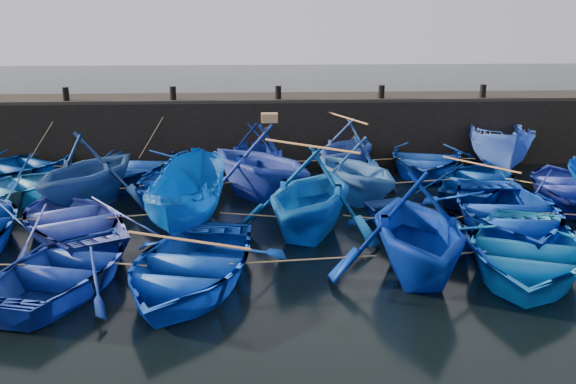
{
  "coord_description": "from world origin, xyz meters",
  "views": [
    {
      "loc": [
        -1.07,
        -15.03,
        5.83
      ],
      "look_at": [
        0.0,
        3.2,
        0.7
      ],
      "focal_mm": 40.0,
      "sensor_mm": 36.0,
      "label": 1
    }
  ],
  "objects": [
    {
      "name": "boat_14",
      "position": [
        -5.85,
        1.45,
        0.53
      ],
      "size": [
        5.69,
        6.23,
        1.06
      ],
      "primitive_type": "imported",
      "rotation": [
        0.0,
        0.0,
        3.66
      ],
      "color": "blue",
      "rests_on": "ground"
    },
    {
      "name": "loose_oars",
      "position": [
        1.71,
        3.06,
        1.69
      ],
      "size": [
        11.13,
        12.0,
        1.49
      ],
      "color": "#99724C",
      "rests_on": "ground"
    },
    {
      "name": "mooring_ropes",
      "position": [
        -0.06,
        4.96,
        0.88
      ],
      "size": [
        17.56,
        11.52,
        2.1
      ],
      "color": "tan",
      "rests_on": "ground"
    },
    {
      "name": "boat_11",
      "position": [
        6.4,
        4.96,
        0.5
      ],
      "size": [
        5.47,
        5.95,
        1.01
      ],
      "primitive_type": "imported",
      "rotation": [
        0.0,
        0.0,
        2.6
      ],
      "color": "navy",
      "rests_on": "ground"
    },
    {
      "name": "boat_17",
      "position": [
        3.4,
        0.89,
        0.43
      ],
      "size": [
        4.24,
        4.95,
        0.87
      ],
      "primitive_type": "imported",
      "rotation": [
        0.0,
        0.0,
        0.35
      ],
      "color": "navy",
      "rests_on": "ground"
    },
    {
      "name": "boat_21",
      "position": [
        -5.11,
        -1.76,
        0.49
      ],
      "size": [
        4.48,
        5.42,
        0.97
      ],
      "primitive_type": "imported",
      "rotation": [
        0.0,
        0.0,
        2.87
      ],
      "color": "navy",
      "rests_on": "ground"
    },
    {
      "name": "boat_24",
      "position": [
        5.17,
        -1.57,
        0.57
      ],
      "size": [
        5.72,
        6.56,
        1.14
      ],
      "primitive_type": "imported",
      "rotation": [
        0.0,
        0.0,
        -0.39
      ],
      "color": "blue",
      "rests_on": "ground"
    },
    {
      "name": "boat_1",
      "position": [
        -5.28,
        7.5,
        0.58
      ],
      "size": [
        4.68,
        6.06,
        1.16
      ],
      "primitive_type": "imported",
      "rotation": [
        0.0,
        0.0,
        -0.13
      ],
      "color": "navy",
      "rests_on": "ground"
    },
    {
      "name": "boat_23",
      "position": [
        2.6,
        -1.68,
        1.22
      ],
      "size": [
        4.11,
        4.73,
        2.43
      ],
      "primitive_type": "imported",
      "rotation": [
        0.0,
        0.0,
        -0.03
      ],
      "color": "#002191",
      "rests_on": "ground"
    },
    {
      "name": "boat_0",
      "position": [
        -9.32,
        7.64,
        0.55
      ],
      "size": [
        6.1,
        6.49,
        1.09
      ],
      "primitive_type": "imported",
      "rotation": [
        0.0,
        0.0,
        2.54
      ],
      "color": "navy",
      "rests_on": "ground"
    },
    {
      "name": "boat_4",
      "position": [
        5.45,
        8.12,
        0.58
      ],
      "size": [
        5.46,
        6.49,
        1.15
      ],
      "primitive_type": "imported",
      "rotation": [
        0.0,
        0.0,
        -0.31
      ],
      "color": "#0D3995",
      "rests_on": "ground"
    },
    {
      "name": "boat_7",
      "position": [
        -6.08,
        4.42,
        1.19
      ],
      "size": [
        5.42,
        5.73,
        2.39
      ],
      "primitive_type": "imported",
      "rotation": [
        0.0,
        0.0,
        2.72
      ],
      "color": "navy",
      "rests_on": "ground"
    },
    {
      "name": "boat_9",
      "position": [
        -0.78,
        5.01,
        1.24
      ],
      "size": [
        6.12,
        6.24,
        2.49
      ],
      "primitive_type": "imported",
      "rotation": [
        0.0,
        0.0,
        3.8
      ],
      "color": "#1D38A6",
      "rests_on": "ground"
    },
    {
      "name": "bollard_2",
      "position": [
        0.0,
        9.6,
        2.87
      ],
      "size": [
        0.24,
        0.24,
        0.5
      ],
      "primitive_type": "cylinder",
      "color": "black",
      "rests_on": "quay_top"
    },
    {
      "name": "boat_6",
      "position": [
        -8.69,
        4.9,
        0.49
      ],
      "size": [
        5.5,
        5.78,
        0.98
      ],
      "primitive_type": "imported",
      "rotation": [
        0.0,
        0.0,
        2.5
      ],
      "color": "blue",
      "rests_on": "ground"
    },
    {
      "name": "quay_top",
      "position": [
        0.0,
        10.5,
        2.56
      ],
      "size": [
        26.0,
        2.5,
        0.12
      ],
      "primitive_type": "cube",
      "color": "black",
      "rests_on": "quay_wall"
    },
    {
      "name": "wooden_crate",
      "position": [
        -0.48,
        5.01,
        2.63
      ],
      "size": [
        0.52,
        0.39,
        0.28
      ],
      "primitive_type": "cube",
      "color": "#9C7044",
      "rests_on": "boat_9"
    },
    {
      "name": "ground",
      "position": [
        0.0,
        0.0,
        0.0
      ],
      "size": [
        120.0,
        120.0,
        0.0
      ],
      "primitive_type": "plane",
      "color": "black",
      "rests_on": "ground"
    },
    {
      "name": "quay_wall",
      "position": [
        0.0,
        10.5,
        1.25
      ],
      "size": [
        26.0,
        2.5,
        2.5
      ],
      "primitive_type": "cube",
      "color": "black",
      "rests_on": "ground"
    },
    {
      "name": "boat_2",
      "position": [
        -1.0,
        7.82,
        0.99
      ],
      "size": [
        3.62,
        4.07,
        1.97
      ],
      "primitive_type": "imported",
      "rotation": [
        0.0,
        0.0,
        0.11
      ],
      "color": "navy",
      "rests_on": "ground"
    },
    {
      "name": "bollard_0",
      "position": [
        -8.0,
        9.6,
        2.87
      ],
      "size": [
        0.24,
        0.24,
        0.5
      ],
      "primitive_type": "cylinder",
      "color": "black",
      "rests_on": "quay_top"
    },
    {
      "name": "boat_8",
      "position": [
        -3.57,
        4.79,
        0.53
      ],
      "size": [
        3.95,
        5.29,
        1.05
      ],
      "primitive_type": "imported",
      "rotation": [
        0.0,
        0.0,
        -0.07
      ],
      "color": "#0933AD",
      "rests_on": "ground"
    },
    {
      "name": "boat_10",
      "position": [
        2.19,
        4.51,
        1.08
      ],
      "size": [
        4.99,
        5.25,
        2.16
      ],
      "primitive_type": "imported",
      "rotation": [
        0.0,
        0.0,
        3.6
      ],
      "color": "blue",
      "rests_on": "ground"
    },
    {
      "name": "bollard_3",
      "position": [
        4.0,
        9.6,
        2.87
      ],
      "size": [
        0.24,
        0.24,
        0.5
      ],
      "primitive_type": "cylinder",
      "color": "black",
      "rests_on": "quay_top"
    },
    {
      "name": "bollard_1",
      "position": [
        -4.0,
        9.6,
        2.87
      ],
      "size": [
        0.24,
        0.24,
        0.5
      ],
      "primitive_type": "cylinder",
      "color": "black",
      "rests_on": "quay_top"
    },
    {
      "name": "boat_22",
      "position": [
        -2.46,
        -1.98,
        0.54
      ],
      "size": [
        4.84,
        5.95,
        1.08
      ],
      "primitive_type": "imported",
      "rotation": [
        0.0,
        0.0,
        -0.23
      ],
      "color": "blue",
      "rests_on": "ground"
    },
    {
      "name": "boat_12",
      "position": [
        9.04,
        4.12,
        0.51
      ],
      "size": [
        4.31,
        5.44,
        1.02
      ],
      "primitive_type": "imported",
      "rotation": [
        0.0,
        0.0,
        2.97
      ],
      "color": "#2234AD",
      "rests_on": "ground"
    },
    {
      "name": "boat_15",
      "position": [
        -2.84,
        1.73,
        0.95
      ],
      "size": [
        2.34,
        5.08,
        1.9
      ],
      "primitive_type": "imported",
      "rotation": [
        0.0,
        0.0,
        3.04
      ],
      "color": "#024495",
      "rests_on": "ground"
    },
    {
      "name": "boat_5",
      "position": [
        8.19,
        7.9,
        1.03
      ],
      "size": [
        2.95,
        5.62,
        2.07
      ],
      "primitive_type": "imported",
      "rotation": [
        0.0,
        0.0,
        -0.18
      ],
      "color": "blue",
      "rests_on": "ground"
    },
    {
      "name": "bollard_4",
      "position": [
        8.0,
        9.6,
        2.87
      ],
      "size": [
        0.24,
        0.24,
        0.5
      ],
      "primitive_type": "cylinder",
      "color": "black",
      "rests_on": "quay_top"
    },
    {
      "name": "boat_16",
      "position": [
        0.48,
        1.32,
        1.22
      ],
      "size": [
        5.49,
        5.83,
        2.44
      ],
      "primitive_type": "imported",
      "rotation": [
        0.0,
        0.0,
        -0.41
      ],
      "color": "blue",
      "rests_on": "ground"
    },
    {
      "name": "boat_3",
      "position": [
        2.43,
        7.94,
        1.05
      ],
      "size": [
        5.03,
        5.21,
        2.1
      ],
      "primitive_type": "imported",
      "rotation": [
        0.0,
        0.0,
        -0.56
      ],
      "color": "#2647A7",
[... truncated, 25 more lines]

